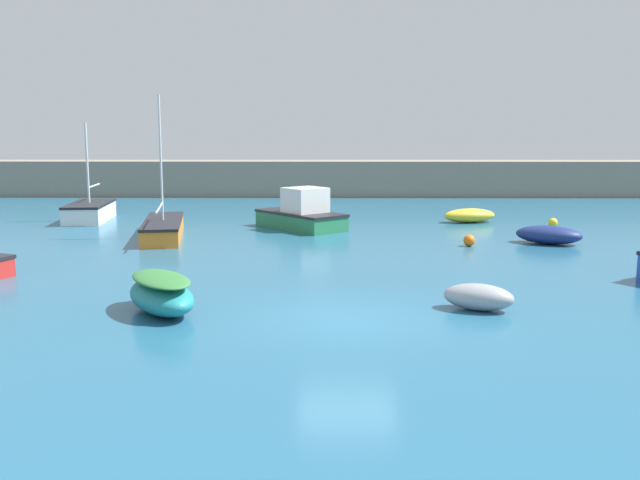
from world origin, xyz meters
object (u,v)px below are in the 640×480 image
Objects in this scene: rowboat_blue_near at (469,215)px; motorboat_with_cabin at (302,214)px; fishing_dinghy_green at (479,297)px; open_tender_yellow at (549,235)px; mooring_buoy_orange at (469,240)px; rowboat_with_red_cover at (161,293)px; sailboat_short_mast at (90,211)px; mooring_buoy_yellow at (553,223)px; sailboat_tall_mast at (163,228)px.

motorboat_with_cabin is at bearing 2.89° from rowboat_blue_near.
rowboat_blue_near is at bearing -77.35° from fishing_dinghy_green.
open_tender_yellow is 3.49m from mooring_buoy_orange.
fishing_dinghy_green is 10.42m from mooring_buoy_orange.
rowboat_with_red_cover is 0.67× the size of sailboat_short_mast.
open_tender_yellow is 0.90× the size of rowboat_with_red_cover.
motorboat_with_cabin reaches higher than rowboat_blue_near.
sailboat_short_mast is 10.61× the size of mooring_buoy_orange.
open_tender_yellow is 6.37× the size of mooring_buoy_orange.
mooring_buoy_yellow is at bearing -127.60° from motorboat_with_cabin.
rowboat_with_red_cover is at bearing -113.52° from open_tender_yellow.
open_tender_yellow reaches higher than fishing_dinghy_green.
sailboat_short_mast is 1.74× the size of rowboat_blue_near.
fishing_dinghy_green is 4.43× the size of mooring_buoy_orange.
mooring_buoy_orange is (18.13, -7.80, -0.26)m from sailboat_short_mast.
sailboat_short_mast is at bearing 174.51° from mooring_buoy_yellow.
sailboat_short_mast is 19.74m from mooring_buoy_orange.
rowboat_with_red_cover is 8.40m from fishing_dinghy_green.
open_tender_yellow is 12.08m from fishing_dinghy_green.
open_tender_yellow is 6.99m from rowboat_blue_near.
motorboat_with_cabin reaches higher than rowboat_with_red_cover.
rowboat_with_red_cover is 20.04m from sailboat_short_mast.
sailboat_tall_mast reaches higher than rowboat_blue_near.
sailboat_short_mast reaches higher than mooring_buoy_yellow.
sailboat_tall_mast is 1.38× the size of sailboat_short_mast.
sailboat_tall_mast is 7.63m from sailboat_short_mast.
motorboat_with_cabin is 12.18m from mooring_buoy_yellow.
fishing_dinghy_green is 0.73× the size of rowboat_blue_near.
motorboat_with_cabin is at bearing -175.62° from open_tender_yellow.
open_tender_yellow reaches higher than mooring_buoy_orange.
mooring_buoy_orange is (-5.16, -5.56, 0.01)m from mooring_buoy_yellow.
fishing_dinghy_green is at bearing -147.12° from sailboat_tall_mast.
sailboat_short_mast reaches higher than fishing_dinghy_green.
sailboat_short_mast is 19.60m from rowboat_blue_near.
motorboat_with_cabin reaches higher than open_tender_yellow.
sailboat_tall_mast reaches higher than sailboat_short_mast.
sailboat_short_mast is (-5.11, 5.67, 0.07)m from sailboat_tall_mast.
rowboat_with_red_cover is at bearing 128.09° from motorboat_with_cabin.
motorboat_with_cabin is at bearing -47.99° from fishing_dinghy_green.
sailboat_tall_mast is 15.39m from rowboat_blue_near.
motorboat_with_cabin is (3.17, 15.56, 0.20)m from rowboat_with_red_cover.
fishing_dinghy_green is at bearing -113.68° from mooring_buoy_yellow.
rowboat_blue_near is at bearing 133.33° from open_tender_yellow.
motorboat_with_cabin is 8.60m from mooring_buoy_orange.
rowboat_blue_near is 4.10m from mooring_buoy_yellow.
sailboat_tall_mast is at bearing 170.70° from mooring_buoy_orange.
sailboat_short_mast is 2.39× the size of fishing_dinghy_green.
open_tender_yellow is at bearing 10.40° from mooring_buoy_orange.
rowboat_blue_near is at bearing -114.78° from motorboat_with_cabin.
mooring_buoy_yellow is at bearing 47.16° from mooring_buoy_orange.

